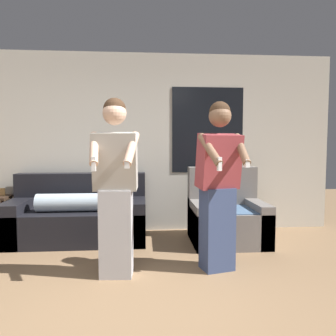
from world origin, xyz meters
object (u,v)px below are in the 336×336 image
couch (78,217)px  armchair (227,218)px  person_right (218,185)px  person_left (116,186)px

couch → armchair: 2.05m
armchair → couch: bearing=173.5°
couch → armchair: bearing=-6.5°
couch → person_right: size_ratio=1.05×
couch → person_left: 1.57m
person_left → person_right: bearing=4.8°
couch → person_right: person_right is taller
person_left → couch: bearing=115.6°
armchair → person_left: bearing=-142.7°
armchair → person_right: (-0.35, -0.99, 0.59)m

